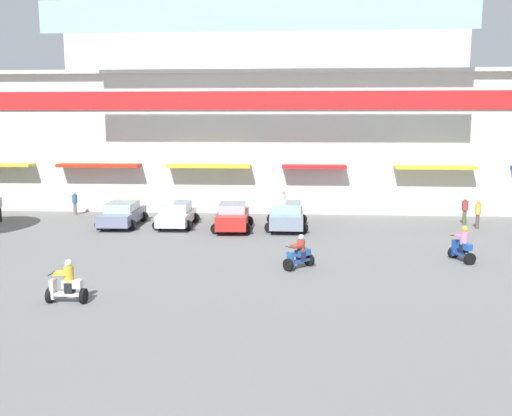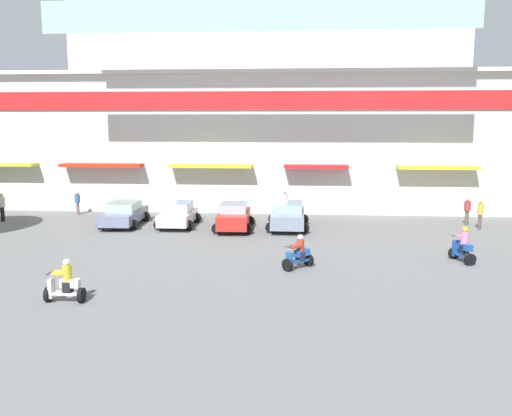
{
  "view_description": "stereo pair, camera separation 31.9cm",
  "coord_description": "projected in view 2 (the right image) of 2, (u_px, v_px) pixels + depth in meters",
  "views": [
    {
      "loc": [
        2.21,
        -6.21,
        6.2
      ],
      "look_at": [
        0.42,
        19.36,
        2.09
      ],
      "focal_mm": 38.86,
      "sensor_mm": 36.0,
      "label": 1
    },
    {
      "loc": [
        2.53,
        -6.19,
        6.2
      ],
      "look_at": [
        0.42,
        19.36,
        2.09
      ],
      "focal_mm": 38.86,
      "sensor_mm": 36.0,
      "label": 2
    }
  ],
  "objects": [
    {
      "name": "ground_plane",
      "position": [
        230.0,
        292.0,
        20.07
      ],
      "size": [
        128.0,
        128.0,
        0.0
      ],
      "primitive_type": "plane",
      "color": "slate"
    },
    {
      "name": "scooter_rider_1",
      "position": [
        463.0,
        247.0,
        24.22
      ],
      "size": [
        0.92,
        1.44,
        1.61
      ],
      "color": "black",
      "rests_on": "ground"
    },
    {
      "name": "scooter_rider_7",
      "position": [
        65.0,
        284.0,
        18.9
      ],
      "size": [
        1.32,
        0.52,
        1.53
      ],
      "color": "black",
      "rests_on": "ground"
    },
    {
      "name": "pedestrian_0",
      "position": [
        2.0,
        206.0,
        33.89
      ],
      "size": [
        0.54,
        0.54,
        1.74
      ],
      "color": "black",
      "rests_on": "ground"
    },
    {
      "name": "parked_car_1",
      "position": [
        178.0,
        214.0,
        32.33
      ],
      "size": [
        2.35,
        3.98,
        1.44
      ],
      "color": "white",
      "rests_on": "ground"
    },
    {
      "name": "pedestrian_3",
      "position": [
        480.0,
        213.0,
        31.39
      ],
      "size": [
        0.34,
        0.34,
        1.7
      ],
      "color": "brown",
      "rests_on": "ground"
    },
    {
      "name": "parked_car_2",
      "position": [
        234.0,
        217.0,
        31.27
      ],
      "size": [
        2.37,
        3.88,
        1.53
      ],
      "color": "red",
      "rests_on": "ground"
    },
    {
      "name": "parked_car_0",
      "position": [
        124.0,
        213.0,
        32.63
      ],
      "size": [
        2.5,
        4.46,
        1.4
      ],
      "color": "slate",
      "rests_on": "ground"
    },
    {
      "name": "pedestrian_2",
      "position": [
        467.0,
        210.0,
        32.72
      ],
      "size": [
        0.39,
        0.39,
        1.64
      ],
      "color": "#51513B",
      "rests_on": "ground"
    },
    {
      "name": "colonial_building",
      "position": [
        270.0,
        84.0,
        42.48
      ],
      "size": [
        43.16,
        19.64,
        20.59
      ],
      "color": "silver",
      "rests_on": "ground"
    },
    {
      "name": "pedestrian_1",
      "position": [
        285.0,
        201.0,
        35.6
      ],
      "size": [
        0.46,
        0.46,
        1.7
      ],
      "color": "#453F4D",
      "rests_on": "ground"
    },
    {
      "name": "parked_car_3",
      "position": [
        288.0,
        215.0,
        31.72
      ],
      "size": [
        2.44,
        4.45,
        1.51
      ],
      "color": "gray",
      "rests_on": "ground"
    },
    {
      "name": "pedestrian_4",
      "position": [
        77.0,
        201.0,
        36.38
      ],
      "size": [
        0.48,
        0.48,
        1.55
      ],
      "color": "#6D5E5C",
      "rests_on": "ground"
    },
    {
      "name": "scooter_rider_6",
      "position": [
        299.0,
        255.0,
        23.2
      ],
      "size": [
        1.35,
        1.35,
        1.45
      ],
      "color": "black",
      "rests_on": "ground"
    }
  ]
}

